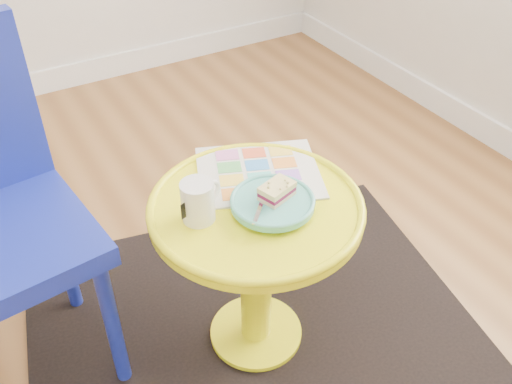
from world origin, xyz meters
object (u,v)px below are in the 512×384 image
newspaper (259,172)px  mug (198,200)px  side_table (256,247)px  plate (273,203)px

newspaper → mug: size_ratio=2.86×
side_table → plate: (0.03, -0.03, 0.16)m
side_table → mug: bearing=169.8°
side_table → mug: size_ratio=4.80×
mug → plate: size_ratio=0.55×
newspaper → mug: (-0.21, -0.08, 0.05)m
newspaper → mug: mug is taller
newspaper → plate: (-0.05, -0.14, 0.02)m
newspaper → mug: 0.24m
side_table → mug: mug is taller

